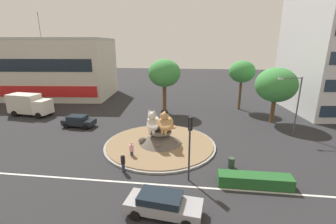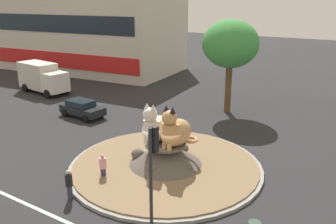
# 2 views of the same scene
# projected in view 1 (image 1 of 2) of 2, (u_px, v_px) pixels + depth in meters

# --- Properties ---
(ground_plane) EXTENTS (160.00, 160.00, 0.00)m
(ground_plane) POSITION_uv_depth(u_px,v_px,m) (160.00, 145.00, 24.35)
(ground_plane) COLOR #28282B
(lane_centreline) EXTENTS (112.00, 0.20, 0.01)m
(lane_centreline) POSITION_uv_depth(u_px,v_px,m) (146.00, 184.00, 17.62)
(lane_centreline) COLOR silver
(lane_centreline) RESTS_ON ground
(roundabout_island) EXTENTS (11.62, 11.62, 1.58)m
(roundabout_island) POSITION_uv_depth(u_px,v_px,m) (160.00, 141.00, 24.22)
(roundabout_island) COLOR gray
(roundabout_island) RESTS_ON ground
(cat_statue_white) EXTENTS (1.80, 2.55, 2.49)m
(cat_statue_white) POSITION_uv_depth(u_px,v_px,m) (153.00, 123.00, 23.68)
(cat_statue_white) COLOR silver
(cat_statue_white) RESTS_ON roundabout_island
(cat_statue_calico) EXTENTS (1.97, 2.59, 2.52)m
(cat_statue_calico) POSITION_uv_depth(u_px,v_px,m) (166.00, 123.00, 23.59)
(cat_statue_calico) COLOR tan
(cat_statue_calico) RESTS_ON roundabout_island
(traffic_light_mast) EXTENTS (0.35, 0.46, 5.15)m
(traffic_light_mast) POSITION_uv_depth(u_px,v_px,m) (190.00, 137.00, 17.20)
(traffic_light_mast) COLOR #2D2D33
(traffic_light_mast) RESTS_ON ground
(shophouse_block) EXTENTS (27.97, 14.82, 15.96)m
(shophouse_block) POSITION_uv_depth(u_px,v_px,m) (42.00, 68.00, 46.04)
(shophouse_block) COLOR beige
(shophouse_block) RESTS_ON ground
(clipped_hedge_strip) EXTENTS (5.39, 1.20, 0.90)m
(clipped_hedge_strip) POSITION_uv_depth(u_px,v_px,m) (254.00, 180.00, 17.26)
(clipped_hedge_strip) COLOR #235B28
(clipped_hedge_strip) RESTS_ON ground
(broadleaf_tree_behind_island) EXTENTS (4.85, 4.85, 8.17)m
(broadleaf_tree_behind_island) POSITION_uv_depth(u_px,v_px,m) (164.00, 73.00, 34.53)
(broadleaf_tree_behind_island) COLOR brown
(broadleaf_tree_behind_island) RESTS_ON ground
(second_tree_near_tower) EXTENTS (5.30, 5.30, 7.39)m
(second_tree_near_tower) POSITION_uv_depth(u_px,v_px,m) (276.00, 85.00, 30.17)
(second_tree_near_tower) COLOR brown
(second_tree_near_tower) RESTS_ON ground
(third_tree_left) EXTENTS (4.03, 4.03, 7.86)m
(third_tree_left) POSITION_uv_depth(u_px,v_px,m) (242.00, 72.00, 36.16)
(third_tree_left) COLOR brown
(third_tree_left) RESTS_ON ground
(streetlight_arm) EXTENTS (2.65, 0.43, 6.76)m
(streetlight_arm) POSITION_uv_depth(u_px,v_px,m) (295.00, 101.00, 26.26)
(streetlight_arm) COLOR #4C4C51
(streetlight_arm) RESTS_ON ground
(pedestrian_black_shirt) EXTENTS (0.36, 0.36, 1.65)m
(pedestrian_black_shirt) POSITION_uv_depth(u_px,v_px,m) (123.00, 162.00, 19.05)
(pedestrian_black_shirt) COLOR #33384C
(pedestrian_black_shirt) RESTS_ON ground
(pedestrian_pink_shirt) EXTENTS (0.40, 0.40, 1.54)m
(pedestrian_pink_shirt) POSITION_uv_depth(u_px,v_px,m) (132.00, 150.00, 21.42)
(pedestrian_pink_shirt) COLOR #33384C
(pedestrian_pink_shirt) RESTS_ON ground
(sedan_on_far_lane) EXTENTS (4.91, 2.47, 1.41)m
(sedan_on_far_lane) POSITION_uv_depth(u_px,v_px,m) (163.00, 204.00, 14.26)
(sedan_on_far_lane) COLOR #99999E
(sedan_on_far_lane) RESTS_ON ground
(hatchback_near_shophouse) EXTENTS (4.14, 2.20, 1.47)m
(hatchback_near_shophouse) POSITION_uv_depth(u_px,v_px,m) (79.00, 121.00, 29.63)
(hatchback_near_shophouse) COLOR black
(hatchback_near_shophouse) RESTS_ON ground
(delivery_box_truck) EXTENTS (6.52, 3.14, 3.19)m
(delivery_box_truck) POSITION_uv_depth(u_px,v_px,m) (29.00, 104.00, 34.15)
(delivery_box_truck) COLOR silver
(delivery_box_truck) RESTS_ON ground
(litter_bin) EXTENTS (0.56, 0.56, 0.90)m
(litter_bin) POSITION_uv_depth(u_px,v_px,m) (231.00, 163.00, 19.82)
(litter_bin) COLOR #2D4233
(litter_bin) RESTS_ON ground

